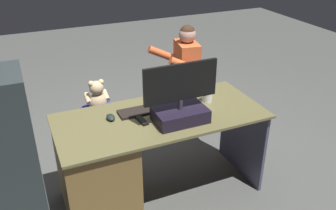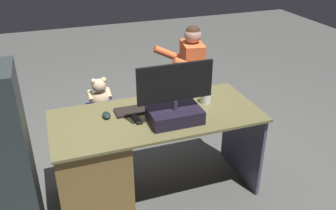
{
  "view_description": "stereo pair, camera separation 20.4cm",
  "coord_description": "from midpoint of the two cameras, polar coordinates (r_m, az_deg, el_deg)",
  "views": [
    {
      "loc": [
        0.9,
        2.6,
        2.03
      ],
      "look_at": [
        -0.22,
        0.04,
        0.59
      ],
      "focal_mm": 38.84,
      "sensor_mm": 36.0,
      "label": 1
    },
    {
      "loc": [
        0.71,
        2.67,
        2.03
      ],
      "look_at": [
        -0.22,
        0.04,
        0.59
      ],
      "focal_mm": 38.84,
      "sensor_mm": 36.0,
      "label": 2
    }
  ],
  "objects": [
    {
      "name": "monitor",
      "position": [
        2.56,
        3.38,
        -0.09
      ],
      "size": [
        0.54,
        0.25,
        0.44
      ],
      "color": "black",
      "rests_on": "desk"
    },
    {
      "name": "cup",
      "position": [
        2.88,
        7.96,
        1.26
      ],
      "size": [
        0.08,
        0.08,
        0.1
      ],
      "primitive_type": "cylinder",
      "color": "white",
      "rests_on": "desk"
    },
    {
      "name": "computer_mouse",
      "position": [
        2.68,
        -7.5,
        -1.62
      ],
      "size": [
        0.06,
        0.1,
        0.04
      ],
      "primitive_type": "ellipsoid",
      "color": "#1D2927",
      "rests_on": "desk"
    },
    {
      "name": "office_chair_teddy",
      "position": [
        3.54,
        -8.56,
        -3.26
      ],
      "size": [
        0.48,
        0.48,
        0.44
      ],
      "color": "black",
      "rests_on": "ground_plane"
    },
    {
      "name": "notebook_binder",
      "position": [
        2.66,
        2.98,
        -1.75
      ],
      "size": [
        0.25,
        0.32,
        0.02
      ],
      "primitive_type": "cube",
      "rotation": [
        0.0,
        0.0,
        0.11
      ],
      "color": "beige",
      "rests_on": "desk"
    },
    {
      "name": "visitor_chair",
      "position": [
        3.94,
        5.06,
        0.2
      ],
      "size": [
        0.52,
        0.52,
        0.44
      ],
      "color": "black",
      "rests_on": "ground_plane"
    },
    {
      "name": "teddy_bear",
      "position": [
        3.39,
        -8.98,
        1.6
      ],
      "size": [
        0.22,
        0.22,
        0.3
      ],
      "color": "#D7B68A",
      "rests_on": "office_chair_teddy"
    },
    {
      "name": "desk",
      "position": [
        2.79,
        -7.95,
        -9.21
      ],
      "size": [
        1.55,
        0.7,
        0.73
      ],
      "color": "brown",
      "rests_on": "ground_plane"
    },
    {
      "name": "ground_plane",
      "position": [
        3.42,
        -2.08,
        -9.12
      ],
      "size": [
        10.0,
        10.0,
        0.0
      ],
      "primitive_type": "plane",
      "color": "#4F514D"
    },
    {
      "name": "keyboard",
      "position": [
        2.75,
        -1.9,
        -0.69
      ],
      "size": [
        0.42,
        0.14,
        0.02
      ],
      "primitive_type": "cube",
      "color": "black",
      "rests_on": "desk"
    },
    {
      "name": "tv_remote",
      "position": [
        2.62,
        -2.78,
        -2.25
      ],
      "size": [
        0.06,
        0.15,
        0.02
      ],
      "primitive_type": "cube",
      "rotation": [
        0.0,
        0.0,
        0.11
      ],
      "color": "black",
      "rests_on": "desk"
    },
    {
      "name": "person",
      "position": [
        3.73,
        4.1,
        5.31
      ],
      "size": [
        0.57,
        0.53,
        1.1
      ],
      "color": "#D96032",
      "rests_on": "ground_plane"
    }
  ]
}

